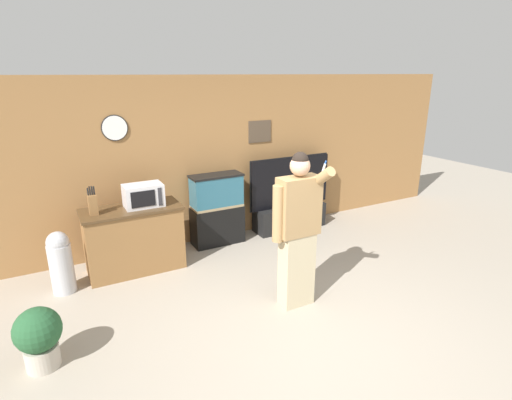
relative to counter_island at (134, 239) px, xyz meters
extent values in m
plane|color=gray|center=(1.30, -2.31, -0.45)|extent=(18.00, 18.00, 0.00)
cube|color=olive|center=(1.30, 0.58, 0.85)|extent=(10.00, 0.06, 2.60)
cube|color=#4C3D2D|center=(2.26, 0.54, 1.25)|extent=(0.41, 0.02, 0.35)
cylinder|color=white|center=(-0.01, 0.53, 1.45)|extent=(0.33, 0.03, 0.33)
cylinder|color=black|center=(-0.01, 0.54, 1.45)|extent=(0.36, 0.01, 0.36)
cube|color=brown|center=(0.00, 0.00, -0.02)|extent=(1.26, 0.57, 0.87)
cube|color=#48321C|center=(0.00, 0.00, 0.43)|extent=(1.30, 0.61, 0.03)
cube|color=silver|center=(0.18, 0.00, 0.60)|extent=(0.51, 0.32, 0.30)
cube|color=black|center=(0.14, -0.17, 0.60)|extent=(0.31, 0.01, 0.21)
cube|color=#2D2D33|center=(0.36, -0.17, 0.60)|extent=(0.05, 0.01, 0.24)
cube|color=brown|center=(-0.47, -0.04, 0.58)|extent=(0.11, 0.12, 0.26)
cylinder|color=black|center=(-0.51, -0.03, 0.76)|extent=(0.02, 0.02, 0.10)
cylinder|color=black|center=(-0.48, -0.03, 0.75)|extent=(0.02, 0.02, 0.07)
cylinder|color=black|center=(-0.46, -0.03, 0.76)|extent=(0.02, 0.02, 0.11)
cylinder|color=black|center=(-0.43, -0.03, 0.76)|extent=(0.02, 0.02, 0.10)
cylinder|color=black|center=(-0.51, 0.01, 0.75)|extent=(0.02, 0.02, 0.07)
cylinder|color=black|center=(-0.48, 0.01, 0.76)|extent=(0.02, 0.02, 0.10)
cylinder|color=black|center=(-0.46, 0.01, 0.76)|extent=(0.02, 0.02, 0.10)
cylinder|color=black|center=(-0.43, 0.01, 0.76)|extent=(0.02, 0.02, 0.10)
cube|color=black|center=(1.36, 0.30, -0.15)|extent=(0.81, 0.36, 0.61)
cube|color=#937F5B|center=(1.36, 0.30, 0.17)|extent=(0.79, 0.34, 0.04)
cube|color=#285B70|center=(1.36, 0.30, 0.42)|extent=(0.78, 0.34, 0.51)
cube|color=black|center=(1.36, 0.30, 0.66)|extent=(0.81, 0.36, 0.03)
cube|color=black|center=(2.72, 0.29, -0.24)|extent=(1.28, 0.40, 0.42)
cube|color=black|center=(2.72, 0.29, 0.39)|extent=(1.51, 0.05, 0.84)
cube|color=black|center=(2.72, 0.32, 0.39)|extent=(1.54, 0.01, 0.87)
cube|color=#BCAD89|center=(1.47, -1.78, -0.01)|extent=(0.38, 0.22, 0.89)
cube|color=#A37F51|center=(1.47, -1.78, 0.77)|extent=(0.48, 0.23, 0.67)
sphere|color=tan|center=(1.47, -1.78, 1.22)|extent=(0.22, 0.22, 0.22)
sphere|color=black|center=(1.47, -1.78, 1.28)|extent=(0.18, 0.18, 0.18)
cylinder|color=#A37F51|center=(1.21, -1.78, 0.72)|extent=(0.12, 0.12, 0.63)
cylinder|color=#A37F51|center=(1.66, -1.92, 1.10)|extent=(0.11, 0.35, 0.29)
cylinder|color=white|center=(1.66, -1.94, 1.21)|extent=(0.02, 0.06, 0.11)
cylinder|color=#2856B2|center=(1.66, -1.96, 1.27)|extent=(0.02, 0.03, 0.05)
cylinder|color=#B2A899|center=(-1.20, -1.56, -0.34)|extent=(0.30, 0.30, 0.22)
sphere|color=#23512D|center=(-1.20, -1.56, -0.06)|extent=(0.42, 0.42, 0.42)
cylinder|color=#B7B7BC|center=(-0.93, -0.17, -0.14)|extent=(0.28, 0.28, 0.63)
sphere|color=#ADADB2|center=(-0.93, -0.17, 0.22)|extent=(0.26, 0.26, 0.26)
camera|label=1|loc=(-0.93, -5.22, 2.17)|focal=28.00mm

